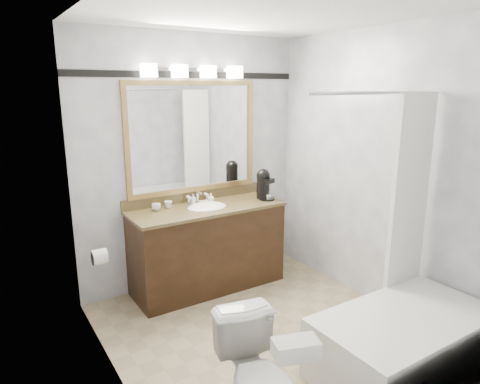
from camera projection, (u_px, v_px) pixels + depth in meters
name	position (u px, v px, depth m)	size (l,w,h in m)	color
room	(269.00, 187.00, 3.25)	(2.42, 2.62, 2.52)	gray
vanity	(208.00, 246.00, 4.28)	(1.53, 0.58, 0.97)	black
mirror	(193.00, 137.00, 4.24)	(1.40, 0.04, 1.10)	#AB884D
vanity_light_bar	(194.00, 71.00, 4.04)	(1.02, 0.14, 0.12)	silver
accent_stripe	(191.00, 75.00, 4.11)	(2.40, 0.01, 0.06)	black
bathtub	(404.00, 334.00, 3.03)	(1.30, 0.75, 1.96)	white
tp_roll	(99.00, 257.00, 3.34)	(0.12, 0.12, 0.11)	white
toilet	(259.00, 380.00, 2.47)	(0.38, 0.66, 0.68)	white
tissue_box	(296.00, 349.00, 2.13)	(0.23, 0.12, 0.09)	white
coffee_maker	(264.00, 184.00, 4.43)	(0.17, 0.21, 0.32)	black
cup_left	(156.00, 207.00, 4.04)	(0.08, 0.08, 0.07)	white
cup_right	(168.00, 204.00, 4.12)	(0.07, 0.07, 0.07)	white
soap_bottle_a	(193.00, 199.00, 4.27)	(0.04, 0.04, 0.10)	white
soap_bottle_b	(211.00, 198.00, 4.34)	(0.07, 0.07, 0.09)	white
soap_bar	(204.00, 202.00, 4.29)	(0.09, 0.06, 0.03)	beige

